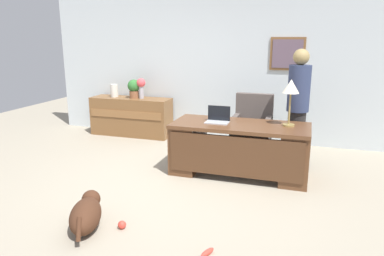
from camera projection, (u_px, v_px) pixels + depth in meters
ground_plane at (179, 190)px, 4.62m from camera, size 12.00×12.00×0.00m
back_wall at (226, 67)px, 6.69m from camera, size 7.00×0.16×2.70m
desk at (239, 147)px, 5.04m from camera, size 1.88×0.80×0.73m
credenza at (131, 116)px, 7.14m from camera, size 1.59×0.50×0.74m
armchair at (252, 129)px, 5.81m from camera, size 0.60×0.59×1.01m
person_standing at (298, 107)px, 5.32m from camera, size 0.32×0.32×1.74m
dog_lying at (86, 214)px, 3.67m from camera, size 0.50×0.73×0.30m
laptop at (218, 118)px, 5.07m from camera, size 0.32×0.22×0.22m
desk_lamp at (291, 89)px, 4.76m from camera, size 0.22×0.22×0.63m
vase_with_flowers at (141, 86)px, 6.92m from camera, size 0.17×0.17×0.39m
vase_empty at (114, 91)px, 7.13m from camera, size 0.15×0.15×0.25m
potted_plant at (134, 88)px, 6.98m from camera, size 0.24×0.24×0.36m
dog_toy_ball at (122, 225)px, 3.68m from camera, size 0.08×0.08×0.08m
dog_toy_plush at (207, 252)px, 3.23m from camera, size 0.12×0.18×0.05m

